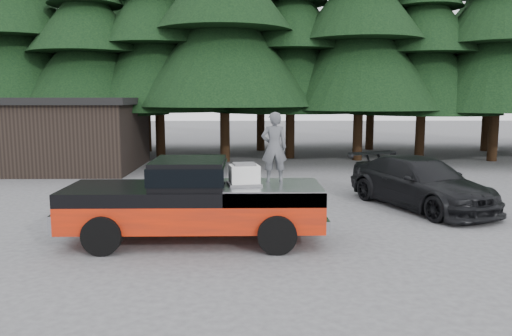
{
  "coord_description": "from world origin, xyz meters",
  "views": [
    {
      "loc": [
        0.13,
        -11.25,
        3.31
      ],
      "look_at": [
        0.34,
        0.0,
        1.71
      ],
      "focal_mm": 35.0,
      "sensor_mm": 36.0,
      "label": 1
    }
  ],
  "objects_px": {
    "pickup_truck": "(194,213)",
    "man_on_bed": "(274,147)",
    "utility_building": "(50,133)",
    "air_compressor": "(244,176)",
    "parked_car": "(420,183)"
  },
  "relations": [
    {
      "from": "pickup_truck",
      "to": "man_on_bed",
      "type": "distance_m",
      "value": 2.39
    },
    {
      "from": "man_on_bed",
      "to": "utility_building",
      "type": "bearing_deg",
      "value": -53.27
    },
    {
      "from": "pickup_truck",
      "to": "man_on_bed",
      "type": "relative_size",
      "value": 3.63
    },
    {
      "from": "air_compressor",
      "to": "utility_building",
      "type": "bearing_deg",
      "value": 116.65
    },
    {
      "from": "man_on_bed",
      "to": "parked_car",
      "type": "height_order",
      "value": "man_on_bed"
    },
    {
      "from": "man_on_bed",
      "to": "pickup_truck",
      "type": "bearing_deg",
      "value": 6.09
    },
    {
      "from": "air_compressor",
      "to": "utility_building",
      "type": "relative_size",
      "value": 0.08
    },
    {
      "from": "pickup_truck",
      "to": "utility_building",
      "type": "bearing_deg",
      "value": 123.41
    },
    {
      "from": "pickup_truck",
      "to": "man_on_bed",
      "type": "height_order",
      "value": "man_on_bed"
    },
    {
      "from": "man_on_bed",
      "to": "utility_building",
      "type": "height_order",
      "value": "utility_building"
    },
    {
      "from": "air_compressor",
      "to": "parked_car",
      "type": "bearing_deg",
      "value": 23.86
    },
    {
      "from": "man_on_bed",
      "to": "utility_building",
      "type": "relative_size",
      "value": 0.2
    },
    {
      "from": "parked_car",
      "to": "utility_building",
      "type": "xyz_separation_m",
      "value": [
        -14.36,
        8.52,
        0.91
      ]
    },
    {
      "from": "pickup_truck",
      "to": "utility_building",
      "type": "distance_m",
      "value": 14.41
    },
    {
      "from": "man_on_bed",
      "to": "parked_car",
      "type": "bearing_deg",
      "value": -148.51
    }
  ]
}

